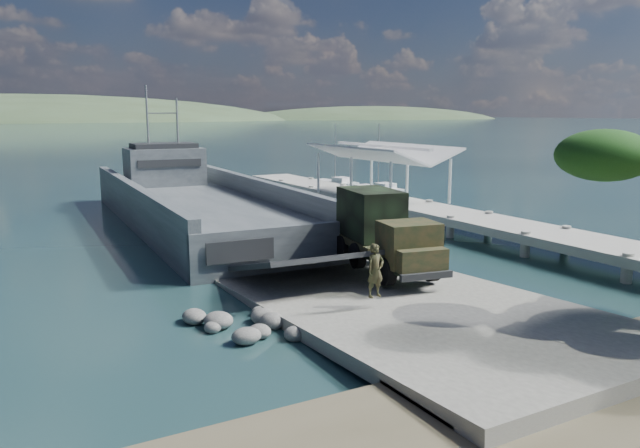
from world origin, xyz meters
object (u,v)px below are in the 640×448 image
Objects in this scene: military_truck at (383,231)px; sailboat_far at (336,184)px; sailboat_near at (379,191)px; soldier at (375,281)px; landing_craft at (199,212)px; pier at (389,194)px.

sailboat_far is at bearing 72.63° from military_truck.
soldier is at bearing -130.43° from sailboat_near.
landing_craft is 5.40× the size of sailboat_far.
sailboat_near is (20.81, 29.79, -1.15)m from soldier.
sailboat_far is (5.45, 16.90, -1.24)m from pier.
military_truck is (2.82, -17.93, 1.39)m from landing_craft.
landing_craft is (-13.73, 3.20, -0.73)m from pier.
soldier is at bearing -126.78° from pier.
pier is at bearing -9.98° from landing_craft.
sailboat_near is at bearing 22.85° from landing_craft.
soldier is (-0.77, -22.60, 0.64)m from landing_craft.
military_truck is (-10.92, -14.73, 0.66)m from pier.
sailboat_far is at bearing 72.13° from pier.
landing_craft reaches higher than military_truck.
sailboat_near is at bearing -93.95° from sailboat_far.
sailboat_far reaches higher than soldier.
soldier is 0.30× the size of sailboat_far.
pier is 21.78× the size of soldier.
soldier is at bearing -117.51° from military_truck.
pier is at bearing -119.37° from sailboat_far.
military_truck is at bearing 47.57° from soldier.
pier is 14.12m from landing_craft.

